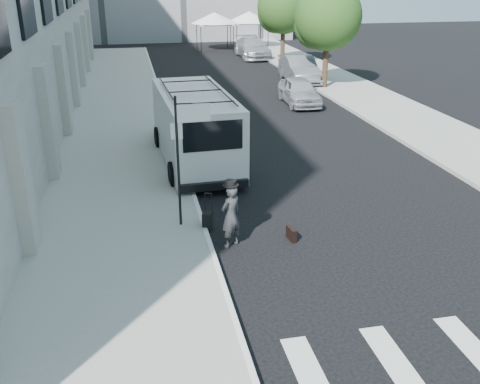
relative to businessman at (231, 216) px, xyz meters
name	(u,v)px	position (x,y,z in m)	size (l,w,h in m)	color
ground	(310,280)	(1.45, -2.00, -0.83)	(120.00, 120.00, 0.00)	black
sidewalk_left	(119,115)	(-2.80, 14.00, -0.76)	(4.50, 48.00, 0.15)	gray
sidewalk_right	(346,87)	(10.45, 18.00, -0.76)	(4.00, 56.00, 0.15)	gray
sign_pole	(186,134)	(-0.91, 1.20, 1.82)	(1.03, 0.07, 3.50)	black
tree_near	(325,19)	(8.95, 18.15, 3.14)	(3.80, 3.83, 6.03)	black
tree_far	(282,9)	(8.95, 27.15, 3.14)	(3.80, 3.83, 6.03)	black
tent_left	(214,18)	(5.45, 36.00, 1.88)	(4.00, 4.00, 3.20)	black
tent_right	(249,17)	(8.65, 36.50, 1.88)	(4.00, 4.00, 3.20)	black
businessman	(231,216)	(0.00, 0.00, 0.00)	(0.61, 0.40, 1.66)	#323235
briefcase	(291,234)	(1.60, 0.00, -0.66)	(0.12, 0.44, 0.34)	black
suitcase	(208,221)	(-0.45, 1.00, -0.56)	(0.34, 0.42, 1.02)	black
cargo_van	(194,127)	(-0.06, 6.63, 0.50)	(2.72, 7.07, 2.60)	silver
parked_car_a	(299,91)	(6.45, 14.67, -0.15)	(1.62, 4.02, 1.37)	#A7A8AF
parked_car_b	(300,70)	(8.25, 20.32, -0.02)	(1.71, 4.92, 1.62)	slate
parked_car_c	(252,48)	(7.71, 31.05, -0.04)	(2.21, 5.43, 1.58)	#9C9EA3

